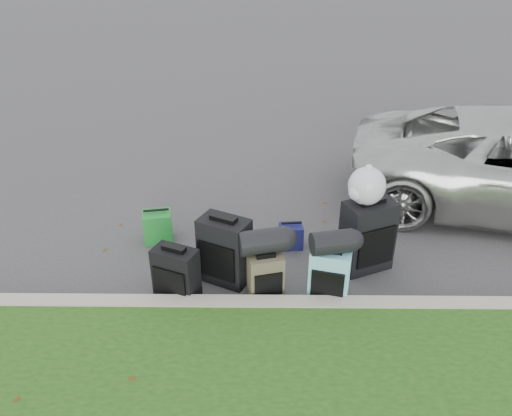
{
  "coord_description": "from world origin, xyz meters",
  "views": [
    {
      "loc": [
        -0.05,
        -4.94,
        3.4
      ],
      "look_at": [
        -0.1,
        0.2,
        0.55
      ],
      "focal_mm": 35.0,
      "sensor_mm": 36.0,
      "label": 1
    }
  ],
  "objects_px": {
    "suitcase_small_black": "(176,273)",
    "suitcase_olive": "(266,276)",
    "suitcase_large_black_left": "(225,250)",
    "suitcase_large_black_right": "(367,236)",
    "tote_navy": "(291,236)",
    "tote_green": "(158,227)",
    "suitcase_teal": "(329,275)"
  },
  "relations": [
    {
      "from": "suitcase_small_black",
      "to": "suitcase_olive",
      "type": "xyz_separation_m",
      "value": [
        0.93,
        0.01,
        -0.04
      ]
    },
    {
      "from": "suitcase_small_black",
      "to": "suitcase_large_black_left",
      "type": "height_order",
      "value": "suitcase_large_black_left"
    },
    {
      "from": "suitcase_small_black",
      "to": "suitcase_large_black_right",
      "type": "bearing_deg",
      "value": 37.65
    },
    {
      "from": "suitcase_large_black_left",
      "to": "suitcase_olive",
      "type": "relative_size",
      "value": 1.54
    },
    {
      "from": "tote_navy",
      "to": "tote_green",
      "type": "bearing_deg",
      "value": 169.64
    },
    {
      "from": "suitcase_large_black_left",
      "to": "tote_navy",
      "type": "bearing_deg",
      "value": 67.73
    },
    {
      "from": "tote_green",
      "to": "suitcase_large_black_right",
      "type": "bearing_deg",
      "value": -22.93
    },
    {
      "from": "suitcase_small_black",
      "to": "tote_navy",
      "type": "xyz_separation_m",
      "value": [
        1.25,
        0.95,
        -0.14
      ]
    },
    {
      "from": "suitcase_large_black_left",
      "to": "suitcase_teal",
      "type": "height_order",
      "value": "suitcase_large_black_left"
    },
    {
      "from": "suitcase_large_black_left",
      "to": "suitcase_large_black_right",
      "type": "height_order",
      "value": "suitcase_large_black_right"
    },
    {
      "from": "suitcase_teal",
      "to": "tote_green",
      "type": "distance_m",
      "value": 2.29
    },
    {
      "from": "tote_green",
      "to": "tote_navy",
      "type": "distance_m",
      "value": 1.66
    },
    {
      "from": "suitcase_large_black_right",
      "to": "tote_navy",
      "type": "bearing_deg",
      "value": 129.48
    },
    {
      "from": "suitcase_large_black_left",
      "to": "tote_navy",
      "type": "xyz_separation_m",
      "value": [
        0.76,
        0.66,
        -0.23
      ]
    },
    {
      "from": "tote_navy",
      "to": "suitcase_olive",
      "type": "bearing_deg",
      "value": -114.2
    },
    {
      "from": "suitcase_teal",
      "to": "tote_navy",
      "type": "distance_m",
      "value": 1.05
    },
    {
      "from": "suitcase_small_black",
      "to": "suitcase_teal",
      "type": "xyz_separation_m",
      "value": [
        1.59,
        -0.03,
        0.01
      ]
    },
    {
      "from": "suitcase_large_black_left",
      "to": "suitcase_large_black_right",
      "type": "relative_size",
      "value": 0.91
    },
    {
      "from": "suitcase_olive",
      "to": "suitcase_large_black_right",
      "type": "distance_m",
      "value": 1.27
    },
    {
      "from": "tote_green",
      "to": "tote_navy",
      "type": "xyz_separation_m",
      "value": [
        1.65,
        -0.14,
        -0.04
      ]
    },
    {
      "from": "suitcase_large_black_right",
      "to": "suitcase_large_black_left",
      "type": "bearing_deg",
      "value": 165.01
    },
    {
      "from": "suitcase_teal",
      "to": "suitcase_large_black_right",
      "type": "relative_size",
      "value": 0.7
    },
    {
      "from": "suitcase_large_black_left",
      "to": "suitcase_large_black_right",
      "type": "bearing_deg",
      "value": 35.63
    },
    {
      "from": "suitcase_small_black",
      "to": "tote_navy",
      "type": "distance_m",
      "value": 1.58
    },
    {
      "from": "suitcase_large_black_left",
      "to": "tote_navy",
      "type": "distance_m",
      "value": 1.03
    },
    {
      "from": "suitcase_olive",
      "to": "tote_green",
      "type": "bearing_deg",
      "value": 126.75
    },
    {
      "from": "suitcase_large_black_left",
      "to": "suitcase_large_black_right",
      "type": "distance_m",
      "value": 1.61
    },
    {
      "from": "suitcase_large_black_left",
      "to": "tote_green",
      "type": "bearing_deg",
      "value": 164.61
    },
    {
      "from": "suitcase_teal",
      "to": "tote_green",
      "type": "xyz_separation_m",
      "value": [
        -1.99,
        1.12,
        -0.1
      ]
    },
    {
      "from": "suitcase_olive",
      "to": "suitcase_small_black",
      "type": "bearing_deg",
      "value": 166.35
    },
    {
      "from": "suitcase_small_black",
      "to": "suitcase_large_black_right",
      "type": "distance_m",
      "value": 2.15
    },
    {
      "from": "suitcase_small_black",
      "to": "suitcase_teal",
      "type": "bearing_deg",
      "value": 22.04
    }
  ]
}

